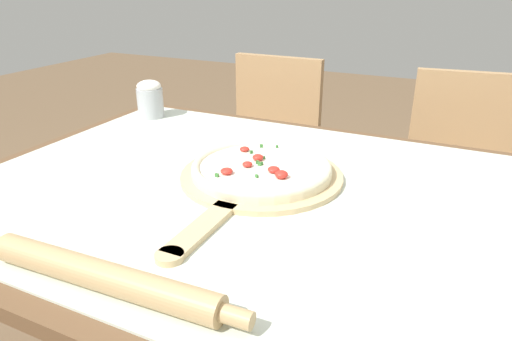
{
  "coord_description": "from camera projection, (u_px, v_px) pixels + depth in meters",
  "views": [
    {
      "loc": [
        0.36,
        -0.82,
        1.18
      ],
      "look_at": [
        -0.04,
        0.03,
        0.78
      ],
      "focal_mm": 32.0,
      "sensor_mm": 36.0,
      "label": 1
    }
  ],
  "objects": [
    {
      "name": "chair_left",
      "position": [
        269.0,
        148.0,
        1.93
      ],
      "size": [
        0.4,
        0.4,
        0.87
      ],
      "rotation": [
        0.0,
        0.0,
        -0.01
      ],
      "color": "tan",
      "rests_on": "ground_plane"
    },
    {
      "name": "pizza_peel",
      "position": [
        258.0,
        179.0,
        1.04
      ],
      "size": [
        0.37,
        0.58,
        0.01
      ],
      "color": "#D6B784",
      "rests_on": "towel_cloth"
    },
    {
      "name": "dining_table",
      "position": [
        266.0,
        231.0,
        1.03
      ],
      "size": [
        1.41,
        1.01,
        0.74
      ],
      "color": "brown",
      "rests_on": "ground_plane"
    },
    {
      "name": "rolling_pin",
      "position": [
        103.0,
        276.0,
        0.68
      ],
      "size": [
        0.49,
        0.06,
        0.05
      ],
      "rotation": [
        0.0,
        0.0,
        0.03
      ],
      "color": "tan",
      "rests_on": "towel_cloth"
    },
    {
      "name": "towel_cloth",
      "position": [
        267.0,
        192.0,
        0.99
      ],
      "size": [
        1.33,
        0.93,
        0.0
      ],
      "color": "silver",
      "rests_on": "dining_table"
    },
    {
      "name": "flour_cup",
      "position": [
        150.0,
        99.0,
        1.48
      ],
      "size": [
        0.08,
        0.08,
        0.12
      ],
      "color": "#B2B7BC",
      "rests_on": "towel_cloth"
    },
    {
      "name": "pizza",
      "position": [
        262.0,
        168.0,
        1.05
      ],
      "size": [
        0.32,
        0.32,
        0.04
      ],
      "color": "beige",
      "rests_on": "pizza_peel"
    },
    {
      "name": "chair_right",
      "position": [
        458.0,
        180.0,
        1.64
      ],
      "size": [
        0.44,
        0.44,
        0.87
      ],
      "rotation": [
        0.0,
        0.0,
        0.11
      ],
      "color": "tan",
      "rests_on": "ground_plane"
    }
  ]
}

